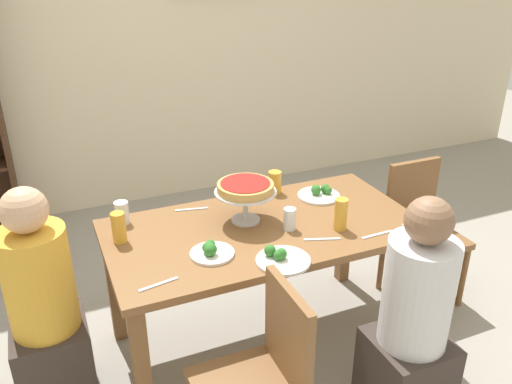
{
  "coord_description": "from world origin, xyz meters",
  "views": [
    {
      "loc": [
        -0.98,
        -2.17,
        2.03
      ],
      "look_at": [
        0.0,
        0.1,
        0.89
      ],
      "focal_mm": 36.94,
      "sensor_mm": 36.0,
      "label": 1
    }
  ],
  "objects": [
    {
      "name": "ground_plane",
      "position": [
        0.0,
        0.0,
        0.0
      ],
      "size": [
        12.0,
        12.0,
        0.0
      ],
      "primitive_type": "plane",
      "color": "gray"
    },
    {
      "name": "rear_partition",
      "position": [
        0.0,
        2.2,
        1.4
      ],
      "size": [
        8.0,
        0.12,
        2.8
      ],
      "primitive_type": "cube",
      "color": "beige",
      "rests_on": "ground_plane"
    },
    {
      "name": "dining_table",
      "position": [
        0.0,
        0.0,
        0.64
      ],
      "size": [
        1.6,
        0.83,
        0.74
      ],
      "color": "brown",
      "rests_on": "ground_plane"
    },
    {
      "name": "diner_head_west",
      "position": [
        -1.09,
        0.0,
        0.49
      ],
      "size": [
        0.34,
        0.34,
        1.15
      ],
      "color": "#382D28",
      "rests_on": "ground_plane"
    },
    {
      "name": "diner_near_right",
      "position": [
        0.39,
        -0.74,
        0.49
      ],
      "size": [
        0.34,
        0.34,
        1.15
      ],
      "rotation": [
        0.0,
        0.0,
        1.57
      ],
      "color": "#382D28",
      "rests_on": "ground_plane"
    },
    {
      "name": "chair_near_left",
      "position": [
        -0.32,
        -0.71,
        0.49
      ],
      "size": [
        0.4,
        0.4,
        0.87
      ],
      "rotation": [
        0.0,
        0.0,
        1.57
      ],
      "color": "brown",
      "rests_on": "ground_plane"
    },
    {
      "name": "chair_head_east",
      "position": [
        1.08,
        0.06,
        0.49
      ],
      "size": [
        0.4,
        0.4,
        0.87
      ],
      "rotation": [
        0.0,
        0.0,
        3.14
      ],
      "color": "brown",
      "rests_on": "ground_plane"
    },
    {
      "name": "deep_dish_pizza_stand",
      "position": [
        -0.06,
        0.09,
        0.92
      ],
      "size": [
        0.32,
        0.32,
        0.22
      ],
      "color": "silver",
      "rests_on": "dining_table"
    },
    {
      "name": "salad_plate_near_diner",
      "position": [
        0.44,
        0.2,
        0.76
      ],
      "size": [
        0.24,
        0.24,
        0.07
      ],
      "color": "white",
      "rests_on": "dining_table"
    },
    {
      "name": "salad_plate_far_diner",
      "position": [
        -0.34,
        -0.16,
        0.77
      ],
      "size": [
        0.21,
        0.21,
        0.07
      ],
      "color": "white",
      "rests_on": "dining_table"
    },
    {
      "name": "salad_plate_spare",
      "position": [
        -0.07,
        -0.34,
        0.76
      ],
      "size": [
        0.25,
        0.25,
        0.07
      ],
      "color": "white",
      "rests_on": "dining_table"
    },
    {
      "name": "beer_glass_amber_tall",
      "position": [
        0.34,
        -0.18,
        0.82
      ],
      "size": [
        0.07,
        0.07,
        0.17
      ],
      "primitive_type": "cylinder",
      "color": "gold",
      "rests_on": "dining_table"
    },
    {
      "name": "beer_glass_amber_short",
      "position": [
        0.23,
        0.35,
        0.81
      ],
      "size": [
        0.08,
        0.08,
        0.13
      ],
      "primitive_type": "cylinder",
      "color": "gold",
      "rests_on": "dining_table"
    },
    {
      "name": "beer_glass_amber_spare",
      "position": [
        -0.7,
        0.13,
        0.82
      ],
      "size": [
        0.07,
        0.07,
        0.16
      ],
      "primitive_type": "cylinder",
      "color": "gold",
      "rests_on": "dining_table"
    },
    {
      "name": "water_glass_clear_near",
      "position": [
        -0.66,
        0.32,
        0.8
      ],
      "size": [
        0.07,
        0.07,
        0.12
      ],
      "primitive_type": "cylinder",
      "color": "white",
      "rests_on": "dining_table"
    },
    {
      "name": "water_glass_clear_far",
      "position": [
        0.11,
        -0.08,
        0.8
      ],
      "size": [
        0.06,
        0.06,
        0.12
      ],
      "primitive_type": "cylinder",
      "color": "white",
      "rests_on": "dining_table"
    },
    {
      "name": "cutlery_fork_near",
      "position": [
        0.48,
        -0.31,
        0.74
      ],
      "size": [
        0.18,
        0.02,
        0.0
      ],
      "primitive_type": "cube",
      "rotation": [
        0.0,
        0.0,
        0.03
      ],
      "color": "silver",
      "rests_on": "dining_table"
    },
    {
      "name": "cutlery_knife_near",
      "position": [
        -0.29,
        0.33,
        0.74
      ],
      "size": [
        0.18,
        0.05,
        0.0
      ],
      "primitive_type": "cube",
      "rotation": [
        0.0,
        0.0,
        2.93
      ],
      "color": "silver",
      "rests_on": "dining_table"
    },
    {
      "name": "cutlery_fork_far",
      "position": [
        0.21,
        -0.24,
        0.74
      ],
      "size": [
        0.17,
        0.08,
        0.0
      ],
      "primitive_type": "cube",
      "rotation": [
        0.0,
        0.0,
        -0.34
      ],
      "color": "silver",
      "rests_on": "dining_table"
    },
    {
      "name": "cutlery_knife_far",
      "position": [
        0.74,
        -0.25,
        0.74
      ],
      "size": [
        0.17,
        0.08,
        0.0
      ],
      "primitive_type": "cube",
      "rotation": [
        0.0,
        0.0,
        0.35
      ],
      "color": "silver",
      "rests_on": "dining_table"
    },
    {
      "name": "cutlery_spare_fork",
      "position": [
        -0.62,
        -0.3,
        0.74
      ],
      "size": [
        0.18,
        0.05,
        0.0
      ],
      "primitive_type": "cube",
      "rotation": [
        0.0,
        0.0,
        0.18
      ],
      "color": "silver",
      "rests_on": "dining_table"
    }
  ]
}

